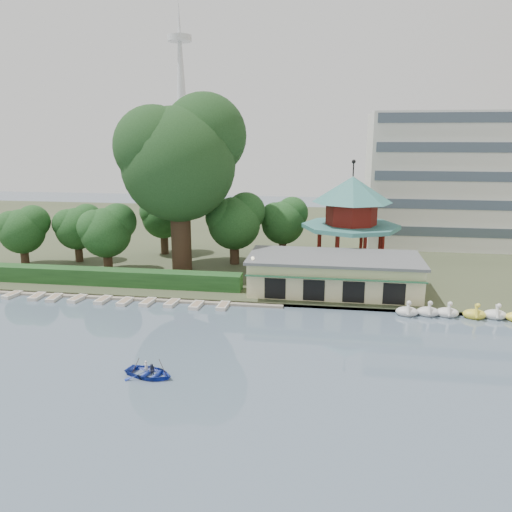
% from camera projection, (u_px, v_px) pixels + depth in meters
% --- Properties ---
extents(ground_plane, '(220.00, 220.00, 0.00)m').
position_uv_depth(ground_plane, '(190.00, 383.00, 35.31)').
color(ground_plane, slate).
rests_on(ground_plane, ground).
extents(shore, '(220.00, 70.00, 0.40)m').
position_uv_depth(shore, '(274.00, 236.00, 85.22)').
color(shore, '#424930').
rests_on(shore, ground).
extents(embankment, '(220.00, 0.60, 0.30)m').
position_uv_depth(embankment, '(236.00, 302.00, 51.90)').
color(embankment, gray).
rests_on(embankment, ground).
extents(dock, '(34.00, 1.60, 0.24)m').
position_uv_depth(dock, '(126.00, 297.00, 53.55)').
color(dock, gray).
rests_on(dock, ground).
extents(boathouse, '(18.60, 9.39, 3.90)m').
position_uv_depth(boathouse, '(334.00, 273.00, 54.41)').
color(boathouse, beige).
rests_on(boathouse, shore).
extents(pavilion, '(12.40, 12.40, 13.50)m').
position_uv_depth(pavilion, '(351.00, 213.00, 62.53)').
color(pavilion, beige).
rests_on(pavilion, shore).
extents(office_building, '(38.00, 18.00, 20.00)m').
position_uv_depth(office_building, '(487.00, 185.00, 75.33)').
color(office_building, silver).
rests_on(office_building, shore).
extents(broadcast_tower, '(8.00, 8.00, 96.00)m').
position_uv_depth(broadcast_tower, '(181.00, 83.00, 167.83)').
color(broadcast_tower, silver).
rests_on(broadcast_tower, ground).
extents(hedge, '(30.00, 2.00, 1.80)m').
position_uv_depth(hedge, '(112.00, 277.00, 56.88)').
color(hedge, '#204B1F').
rests_on(hedge, shore).
extents(lamp_post, '(0.36, 0.36, 4.28)m').
position_uv_depth(lamp_post, '(253.00, 269.00, 52.55)').
color(lamp_post, black).
rests_on(lamp_post, shore).
extents(big_tree, '(15.24, 14.20, 21.79)m').
position_uv_depth(big_tree, '(180.00, 155.00, 60.22)').
color(big_tree, '#3A281C').
rests_on(big_tree, shore).
extents(small_trees, '(39.41, 16.26, 9.42)m').
position_uv_depth(small_trees, '(160.00, 222.00, 65.93)').
color(small_trees, '#3A281C').
rests_on(small_trees, shore).
extents(swan_boats, '(15.16, 2.18, 1.92)m').
position_uv_depth(swan_boats, '(474.00, 314.00, 47.74)').
color(swan_boats, silver).
rests_on(swan_boats, ground).
extents(moored_rowboats, '(27.31, 2.75, 0.36)m').
position_uv_depth(moored_rowboats, '(102.00, 300.00, 52.51)').
color(moored_rowboats, beige).
rests_on(moored_rowboats, ground).
extents(rowboat_with_passengers, '(5.87, 4.79, 2.01)m').
position_uv_depth(rowboat_with_passengers, '(149.00, 370.00, 36.17)').
color(rowboat_with_passengers, '#2037A8').
rests_on(rowboat_with_passengers, ground).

